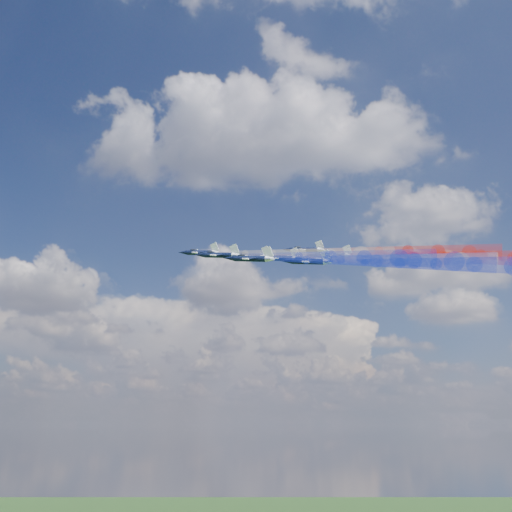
# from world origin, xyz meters

# --- Properties ---
(jet_lead) EXTENTS (16.24, 14.40, 8.61)m
(jet_lead) POSITION_xyz_m (-16.72, 21.10, 166.31)
(jet_lead) COLOR black
(trail_lead) EXTENTS (48.27, 16.80, 11.88)m
(trail_lead) POSITION_xyz_m (12.58, 14.17, 162.47)
(trail_lead) COLOR silver
(jet_inner_left) EXTENTS (16.24, 14.40, 8.61)m
(jet_inner_left) POSITION_xyz_m (-8.49, 8.98, 161.67)
(jet_inner_left) COLOR black
(trail_inner_left) EXTENTS (48.27, 16.80, 11.88)m
(trail_inner_left) POSITION_xyz_m (20.80, 2.05, 157.83)
(trail_inner_left) COLOR #182ED3
(jet_inner_right) EXTENTS (16.24, 14.40, 8.61)m
(jet_inner_right) POSITION_xyz_m (-3.15, 28.28, 166.79)
(jet_inner_right) COLOR black
(trail_inner_right) EXTENTS (48.27, 16.80, 11.88)m
(trail_inner_right) POSITION_xyz_m (26.15, 21.35, 162.95)
(trail_inner_right) COLOR red
(jet_outer_left) EXTENTS (16.24, 14.40, 8.61)m
(jet_outer_left) POSITION_xyz_m (1.75, -1.11, 157.36)
(jet_outer_left) COLOR black
(trail_outer_left) EXTENTS (48.27, 16.80, 11.88)m
(trail_outer_left) POSITION_xyz_m (31.05, -8.04, 153.52)
(trail_outer_left) COLOR #182ED3
(jet_center_third) EXTENTS (16.24, 14.40, 8.61)m
(jet_center_third) POSITION_xyz_m (6.45, 16.68, 162.34)
(jet_center_third) COLOR black
(trail_center_third) EXTENTS (48.27, 16.80, 11.88)m
(trail_center_third) POSITION_xyz_m (35.75, 9.75, 158.50)
(trail_center_third) COLOR silver
(jet_outer_right) EXTENTS (16.24, 14.40, 8.61)m
(jet_outer_right) POSITION_xyz_m (12.18, 34.02, 169.59)
(jet_outer_right) COLOR black
(trail_outer_right) EXTENTS (48.27, 16.80, 11.88)m
(trail_outer_right) POSITION_xyz_m (41.48, 27.09, 165.75)
(trail_outer_right) COLOR red
(jet_rear_left) EXTENTS (16.24, 14.40, 8.61)m
(jet_rear_left) POSITION_xyz_m (15.11, 4.94, 157.74)
(jet_rear_left) COLOR black
(trail_rear_left) EXTENTS (48.27, 16.80, 11.88)m
(trail_rear_left) POSITION_xyz_m (44.41, -1.99, 153.90)
(trail_rear_left) COLOR #182ED3
(jet_rear_right) EXTENTS (16.24, 14.40, 8.61)m
(jet_rear_right) POSITION_xyz_m (20.30, 21.84, 163.91)
(jet_rear_right) COLOR black
(trail_rear_right) EXTENTS (48.27, 16.80, 11.88)m
(trail_rear_right) POSITION_xyz_m (49.60, 14.91, 160.07)
(trail_rear_right) COLOR red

